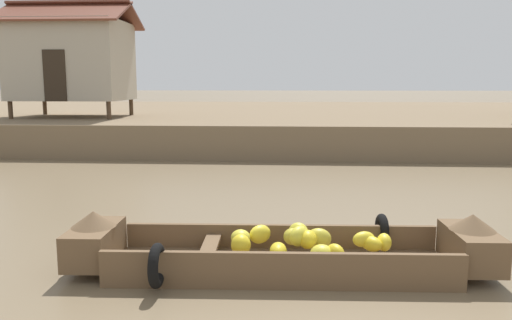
{
  "coord_description": "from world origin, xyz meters",
  "views": [
    {
      "loc": [
        -0.75,
        -1.75,
        2.37
      ],
      "look_at": [
        -1.27,
        6.6,
        1.11
      ],
      "focal_mm": 35.83,
      "sensor_mm": 36.0,
      "label": 1
    }
  ],
  "objects": [
    {
      "name": "ground_plane",
      "position": [
        0.0,
        10.0,
        0.0
      ],
      "size": [
        300.0,
        300.0,
        0.0
      ],
      "primitive_type": "plane",
      "color": "#726047"
    },
    {
      "name": "banana_boat",
      "position": [
        -0.79,
        4.47,
        0.26
      ],
      "size": [
        5.33,
        2.01,
        0.76
      ],
      "color": "brown",
      "rests_on": "ground"
    },
    {
      "name": "riverbank_strip",
      "position": [
        0.0,
        23.53,
        0.54
      ],
      "size": [
        160.0,
        20.0,
        1.08
      ],
      "primitive_type": "cube",
      "color": "#756047",
      "rests_on": "ground"
    },
    {
      "name": "stilt_house_left",
      "position": [
        -8.93,
        17.45,
        3.26
      ],
      "size": [
        4.72,
        3.53,
        4.31
      ],
      "color": "#4C3826",
      "rests_on": "riverbank_strip"
    }
  ]
}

